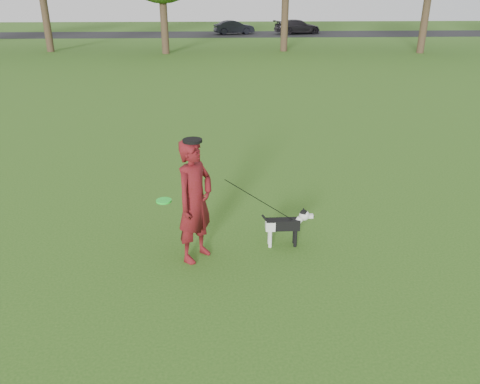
{
  "coord_description": "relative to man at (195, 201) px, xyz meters",
  "views": [
    {
      "loc": [
        -0.67,
        -6.87,
        3.87
      ],
      "look_at": [
        -0.33,
        -0.11,
        0.95
      ],
      "focal_mm": 35.0,
      "sensor_mm": 36.0,
      "label": 1
    }
  ],
  "objects": [
    {
      "name": "car_mid",
      "position": [
        2.1,
        40.47,
        -0.33
      ],
      "size": [
        3.94,
        2.08,
        1.23
      ],
      "primitive_type": "imported",
      "rotation": [
        0.0,
        0.0,
        1.79
      ],
      "color": "black",
      "rests_on": "road"
    },
    {
      "name": "road",
      "position": [
        1.03,
        40.47,
        -0.95
      ],
      "size": [
        120.0,
        7.0,
        0.02
      ],
      "primitive_type": "cube",
      "color": "black",
      "rests_on": "ground"
    },
    {
      "name": "dog",
      "position": [
        1.46,
        0.31,
        -0.56
      ],
      "size": [
        0.86,
        0.17,
        0.66
      ],
      "color": "black",
      "rests_on": "ground"
    },
    {
      "name": "ground",
      "position": [
        1.03,
        0.47,
        -0.96
      ],
      "size": [
        120.0,
        120.0,
        0.0
      ],
      "primitive_type": "plane",
      "color": "#285116",
      "rests_on": "ground"
    },
    {
      "name": "car_right",
      "position": [
        8.16,
        40.47,
        -0.29
      ],
      "size": [
        4.79,
        2.97,
        1.3
      ],
      "primitive_type": "imported",
      "rotation": [
        0.0,
        0.0,
        1.85
      ],
      "color": "#262228",
      "rests_on": "road"
    },
    {
      "name": "man_held_items",
      "position": [
        1.0,
        0.12,
        -0.07
      ],
      "size": [
        2.15,
        0.5,
        1.5
      ],
      "color": "#1BDD2D",
      "rests_on": "ground"
    },
    {
      "name": "man",
      "position": [
        0.0,
        0.0,
        0.0
      ],
      "size": [
        0.79,
        0.84,
        1.93
      ],
      "primitive_type": "imported",
      "rotation": [
        0.0,
        0.0,
        0.92
      ],
      "color": "#55110C",
      "rests_on": "ground"
    }
  ]
}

